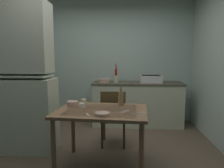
% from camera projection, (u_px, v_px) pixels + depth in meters
% --- Properties ---
extents(ground_plane, '(4.76, 4.76, 0.00)m').
position_uv_depth(ground_plane, '(102.00, 158.00, 2.94)').
color(ground_plane, brown).
extents(wall_back, '(3.62, 0.10, 2.67)m').
position_uv_depth(wall_back, '(111.00, 61.00, 4.68)').
color(wall_back, '#ACC4B9').
rests_on(wall_back, ground).
extents(hutch_cabinet, '(1.00, 0.47, 2.20)m').
position_uv_depth(hutch_cabinet, '(21.00, 83.00, 3.10)').
color(hutch_cabinet, beige).
rests_on(hutch_cabinet, ground).
extents(counter_cabinet, '(1.85, 0.64, 0.90)m').
position_uv_depth(counter_cabinet, '(137.00, 103.00, 4.39)').
color(counter_cabinet, beige).
rests_on(counter_cabinet, ground).
extents(sink_basin, '(0.44, 0.34, 0.15)m').
position_uv_depth(sink_basin, '(151.00, 79.00, 4.31)').
color(sink_basin, silver).
rests_on(sink_basin, counter_cabinet).
extents(hand_pump, '(0.05, 0.27, 0.39)m').
position_uv_depth(hand_pump, '(116.00, 74.00, 4.39)').
color(hand_pump, '#B21E19').
rests_on(hand_pump, counter_cabinet).
extents(mixing_bowl_counter, '(0.25, 0.25, 0.07)m').
position_uv_depth(mixing_bowl_counter, '(104.00, 81.00, 4.33)').
color(mixing_bowl_counter, tan).
rests_on(mixing_bowl_counter, counter_cabinet).
extents(stoneware_crock, '(0.11, 0.11, 0.14)m').
position_uv_depth(stoneware_crock, '(116.00, 79.00, 4.36)').
color(stoneware_crock, beige).
rests_on(stoneware_crock, counter_cabinet).
extents(dining_table, '(1.18, 0.91, 0.76)m').
position_uv_depth(dining_table, '(102.00, 117.00, 2.64)').
color(dining_table, brown).
rests_on(dining_table, ground).
extents(chair_far_side, '(0.40, 0.40, 0.90)m').
position_uv_depth(chair_far_side, '(113.00, 117.00, 3.29)').
color(chair_far_side, '#473721').
rests_on(chair_far_side, ground).
extents(serving_bowl_wide, '(0.17, 0.17, 0.04)m').
position_uv_depth(serving_bowl_wide, '(102.00, 114.00, 2.37)').
color(serving_bowl_wide, tan).
rests_on(serving_bowl_wide, dining_table).
extents(soup_bowl_small, '(0.16, 0.16, 0.06)m').
position_uv_depth(soup_bowl_small, '(73.00, 103.00, 2.87)').
color(soup_bowl_small, tan).
rests_on(soup_bowl_small, dining_table).
extents(mug_tall, '(0.07, 0.07, 0.07)m').
position_uv_depth(mug_tall, '(82.00, 106.00, 2.71)').
color(mug_tall, white).
rests_on(mug_tall, dining_table).
extents(mug_dark, '(0.07, 0.07, 0.07)m').
position_uv_depth(mug_dark, '(84.00, 101.00, 2.96)').
color(mug_dark, beige).
rests_on(mug_dark, dining_table).
extents(glass_bottle, '(0.07, 0.07, 0.25)m').
position_uv_depth(glass_bottle, '(121.00, 98.00, 2.88)').
color(glass_bottle, olive).
rests_on(glass_bottle, dining_table).
extents(table_knife, '(0.19, 0.08, 0.00)m').
position_uv_depth(table_knife, '(139.00, 113.00, 2.47)').
color(table_knife, silver).
rests_on(table_knife, dining_table).
extents(teaspoon_near_bowl, '(0.11, 0.14, 0.00)m').
position_uv_depth(teaspoon_near_bowl, '(125.00, 111.00, 2.54)').
color(teaspoon_near_bowl, beige).
rests_on(teaspoon_near_bowl, dining_table).
extents(teaspoon_by_cup, '(0.06, 0.13, 0.00)m').
position_uv_depth(teaspoon_by_cup, '(88.00, 115.00, 2.40)').
color(teaspoon_by_cup, beige).
rests_on(teaspoon_by_cup, dining_table).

